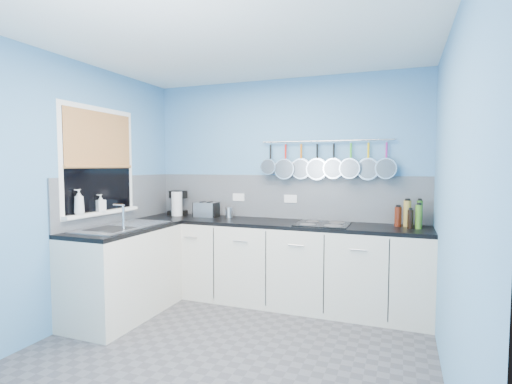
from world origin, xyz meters
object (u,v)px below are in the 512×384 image
Objects in this scene: paper_towel at (177,204)px; canister at (229,212)px; coffee_maker at (177,203)px; soap_bottle_a at (79,202)px; toaster at (206,210)px; hob at (323,224)px; soap_bottle_b at (101,203)px.

paper_towel reaches higher than canister.
coffee_maker is 2.54× the size of canister.
canister is at bearing 17.03° from coffee_maker.
soap_bottle_a reaches higher than toaster.
paper_towel is 0.39m from toaster.
toaster reaches higher than canister.
coffee_maker is 0.56× the size of hob.
coffee_maker is 0.69m from canister.
paper_towel is at bearing -171.96° from canister.
hob is at bearing -6.93° from toaster.
soap_bottle_a reaches higher than soap_bottle_b.
coffee_maker is (-0.03, 0.06, 0.00)m from paper_towel.
soap_bottle_a reaches higher than paper_towel.
paper_towel is at bearing -176.47° from toaster.
coffee_maker reaches higher than toaster.
soap_bottle_b is at bearing -156.60° from hob.
toaster reaches higher than hob.
paper_towel is at bearing 75.28° from soap_bottle_b.
soap_bottle_b reaches higher than toaster.
coffee_maker is 1.85m from hob.
soap_bottle_a is 2.39m from hob.
hob is (2.07, 1.17, -0.26)m from soap_bottle_a.
soap_bottle_a is 1.35m from coffee_maker.
soap_bottle_a is 0.79× the size of coffee_maker.
toaster is 1.43m from hob.
paper_towel is 1.08× the size of toaster.
toaster is (0.38, 0.04, -0.06)m from paper_towel.
soap_bottle_b is 0.59× the size of paper_towel.
soap_bottle_b is 0.32× the size of hob.
toaster is (0.64, 1.02, -0.15)m from soap_bottle_b.
soap_bottle_b is at bearing -130.28° from canister.
soap_bottle_b is 0.64× the size of toaster.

